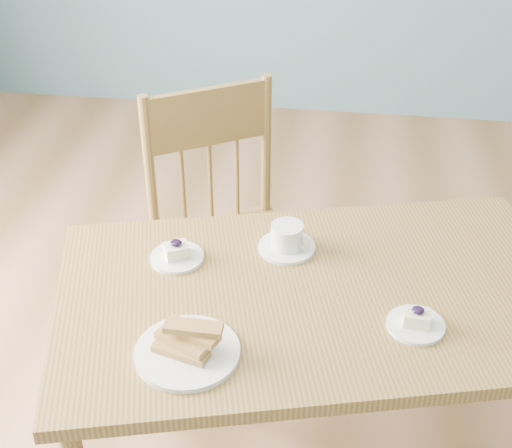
# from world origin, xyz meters

# --- Properties ---
(room) EXTENTS (5.01, 5.01, 2.71)m
(room) POSITION_xyz_m (0.00, 0.00, 1.35)
(room) COLOR #A6704D
(room) RESTS_ON ground
(dining_table) EXTENTS (1.45, 1.05, 0.70)m
(dining_table) POSITION_xyz_m (-0.28, -0.06, 0.63)
(dining_table) COLOR olive
(dining_table) RESTS_ON ground
(dining_chair) EXTENTS (0.60, 0.59, 0.97)m
(dining_chair) POSITION_xyz_m (-0.60, 0.41, 0.50)
(dining_chair) COLOR olive
(dining_chair) RESTS_ON ground
(cheesecake_plate_near) EXTENTS (0.14, 0.14, 0.06)m
(cheesecake_plate_near) POSITION_xyz_m (-0.04, -0.17, 0.71)
(cheesecake_plate_near) COLOR white
(cheesecake_plate_near) RESTS_ON dining_table
(cheesecake_plate_far) EXTENTS (0.14, 0.14, 0.06)m
(cheesecake_plate_far) POSITION_xyz_m (-0.66, 0.02, 0.71)
(cheesecake_plate_far) COLOR white
(cheesecake_plate_far) RESTS_ON dining_table
(coffee_cup) EXTENTS (0.15, 0.15, 0.08)m
(coffee_cup) POSITION_xyz_m (-0.37, 0.10, 0.73)
(coffee_cup) COLOR white
(coffee_cup) RESTS_ON dining_table
(biscotti_plate) EXTENTS (0.24, 0.24, 0.08)m
(biscotti_plate) POSITION_xyz_m (-0.56, -0.33, 0.72)
(biscotti_plate) COLOR white
(biscotti_plate) RESTS_ON dining_table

